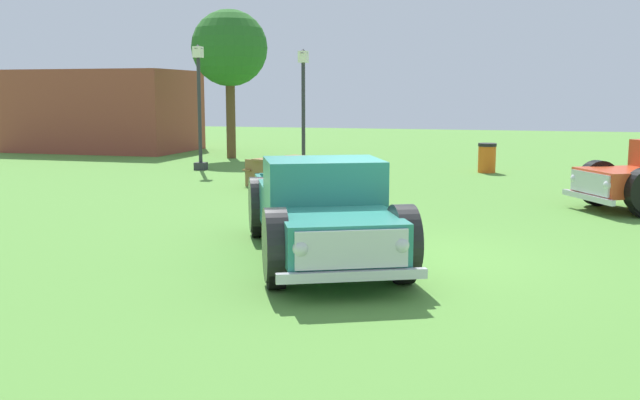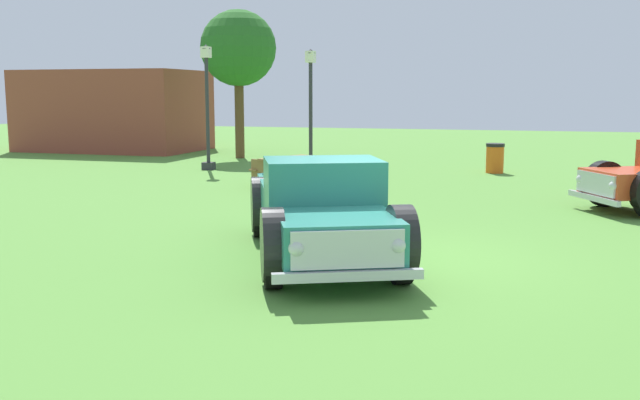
# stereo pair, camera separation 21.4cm
# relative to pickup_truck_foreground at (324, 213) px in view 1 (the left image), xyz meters

# --- Properties ---
(ground_plane) EXTENTS (80.00, 80.00, 0.00)m
(ground_plane) POSITION_rel_pickup_truck_foreground_xyz_m (0.84, 0.41, -0.75)
(ground_plane) COLOR #548C38
(pickup_truck_foreground) EXTENTS (3.75, 5.42, 1.57)m
(pickup_truck_foreground) POSITION_rel_pickup_truck_foreground_xyz_m (0.00, 0.00, 0.00)
(pickup_truck_foreground) COLOR #2D8475
(pickup_truck_foreground) RESTS_ON ground_plane
(lamp_post_near) EXTENTS (0.36, 0.36, 4.13)m
(lamp_post_near) POSITION_rel_pickup_truck_foreground_xyz_m (-7.41, 11.50, 1.41)
(lamp_post_near) COLOR #2D2D33
(lamp_post_near) RESTS_ON ground_plane
(lamp_post_far) EXTENTS (0.36, 0.36, 3.94)m
(lamp_post_far) POSITION_rel_pickup_truck_foreground_xyz_m (-3.86, 11.66, 1.32)
(lamp_post_far) COLOR #2D2D33
(lamp_post_far) RESTS_ON ground_plane
(picnic_table) EXTENTS (2.08, 2.25, 0.78)m
(picnic_table) POSITION_rel_pickup_truck_foreground_xyz_m (-3.45, 8.46, -0.26)
(picnic_table) COLOR olive
(picnic_table) RESTS_ON ground_plane
(trash_can) EXTENTS (0.59, 0.59, 0.95)m
(trash_can) POSITION_rel_pickup_truck_foreground_xyz_m (1.86, 13.25, -0.27)
(trash_can) COLOR orange
(trash_can) RESTS_ON ground_plane
(oak_tree_east) EXTENTS (2.95, 2.95, 5.75)m
(oak_tree_east) POSITION_rel_pickup_truck_foreground_xyz_m (-8.10, 15.82, 3.49)
(oak_tree_east) COLOR brown
(oak_tree_east) RESTS_ON ground_plane
(brick_pavilion) EXTENTS (7.64, 4.64, 3.53)m
(brick_pavilion) POSITION_rel_pickup_truck_foreground_xyz_m (-15.00, 17.79, 1.02)
(brick_pavilion) COLOR brown
(brick_pavilion) RESTS_ON ground_plane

